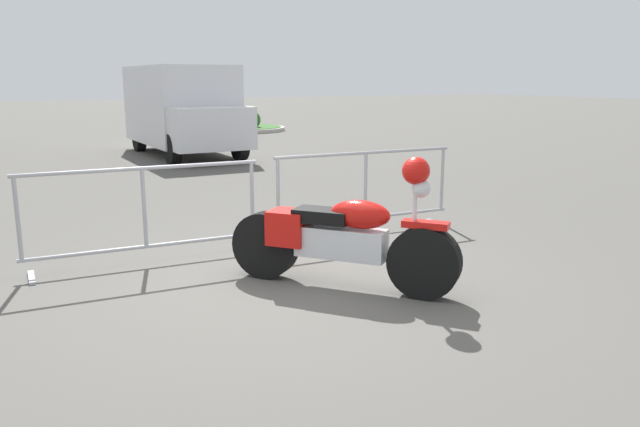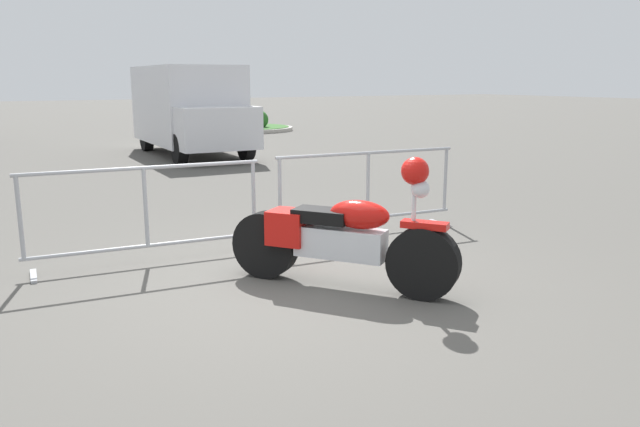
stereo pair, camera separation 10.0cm
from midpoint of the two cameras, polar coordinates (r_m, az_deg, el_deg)
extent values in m
plane|color=#54514C|center=(6.09, -2.96, -6.68)|extent=(120.00, 120.00, 0.00)
cylinder|color=black|center=(5.75, 9.92, -4.48)|extent=(0.56, 0.65, 0.67)
cylinder|color=black|center=(6.31, -4.54, -2.86)|extent=(0.56, 0.65, 0.67)
cube|color=silver|center=(5.95, 2.36, -2.70)|extent=(0.73, 0.85, 0.29)
ellipsoid|color=red|center=(5.82, 4.11, -0.09)|extent=(0.57, 0.63, 0.27)
cube|color=black|center=(5.96, 0.69, -0.18)|extent=(0.56, 0.61, 0.13)
cube|color=red|center=(6.14, -2.37, -1.24)|extent=(0.49, 0.50, 0.33)
cube|color=red|center=(5.66, 10.05, -1.04)|extent=(0.37, 0.42, 0.06)
cylinder|color=silver|center=(5.66, 9.08, 0.45)|extent=(0.06, 0.06, 0.47)
sphere|color=silver|center=(5.61, 9.66, 2.23)|extent=(0.17, 0.17, 0.17)
sphere|color=red|center=(5.60, 9.19, 3.85)|extent=(0.25, 0.25, 0.25)
cylinder|color=#9EA0A5|center=(6.84, -15.45, 4.03)|extent=(2.53, 0.21, 0.04)
cylinder|color=#9EA0A5|center=(7.00, -15.06, -2.87)|extent=(2.53, 0.21, 0.04)
cylinder|color=#9EA0A5|center=(6.81, -25.38, -0.38)|extent=(0.05, 0.05, 0.85)
cylinder|color=#9EA0A5|center=(6.90, -15.25, 0.54)|extent=(0.05, 0.05, 0.85)
cylinder|color=#9EA0A5|center=(7.21, -5.69, 1.39)|extent=(0.05, 0.05, 0.85)
cube|color=#9EA0A5|center=(6.95, -24.35, -5.24)|extent=(0.09, 0.44, 0.03)
cube|color=#9EA0A5|center=(7.33, -6.11, -3.35)|extent=(0.09, 0.44, 0.03)
cylinder|color=#9EA0A5|center=(7.99, 4.81, 5.54)|extent=(2.53, 0.21, 0.04)
cylinder|color=#9EA0A5|center=(8.13, 4.70, -0.41)|extent=(2.53, 0.21, 0.04)
cylinder|color=#9EA0A5|center=(7.52, -3.31, 1.88)|extent=(0.05, 0.05, 0.85)
cylinder|color=#9EA0A5|center=(8.05, 4.75, 2.54)|extent=(0.05, 0.05, 0.85)
cylinder|color=#9EA0A5|center=(8.72, 11.71, 3.07)|extent=(0.05, 0.05, 0.85)
cube|color=#9EA0A5|center=(7.68, -2.77, -2.56)|extent=(0.09, 0.44, 0.03)
cube|color=#9EA0A5|center=(8.79, 11.18, -0.89)|extent=(0.09, 0.44, 0.03)
cube|color=silver|center=(17.26, -11.92, 9.72)|extent=(2.06, 4.13, 2.00)
cube|color=silver|center=(14.92, -9.06, 7.68)|extent=(1.91, 0.93, 1.00)
cylinder|color=black|center=(15.63, -6.58, 6.18)|extent=(0.25, 0.72, 0.72)
cylinder|color=black|center=(15.09, -12.54, 5.76)|extent=(0.25, 0.72, 0.72)
cylinder|color=black|center=(18.72, -10.38, 7.04)|extent=(0.25, 0.72, 0.72)
cylinder|color=black|center=(18.27, -15.42, 6.68)|extent=(0.25, 0.72, 0.72)
cylinder|color=#262838|center=(20.02, -12.55, 7.45)|extent=(0.31, 0.31, 0.85)
cylinder|color=beige|center=(19.98, -12.64, 9.55)|extent=(0.44, 0.44, 0.62)
sphere|color=tan|center=(19.97, -12.70, 10.76)|extent=(0.22, 0.22, 0.22)
cylinder|color=#ADA89E|center=(24.92, -6.64, 7.71)|extent=(3.65, 3.65, 0.14)
cylinder|color=#38662D|center=(24.92, -6.65, 7.89)|extent=(3.36, 3.36, 0.02)
sphere|color=#3D7A38|center=(25.15, -8.38, 8.58)|extent=(0.74, 0.74, 0.74)
sphere|color=#1E511E|center=(24.72, -7.18, 8.52)|extent=(0.71, 0.71, 0.71)
sphere|color=#286023|center=(24.56, -5.45, 8.54)|extent=(0.71, 0.71, 0.71)
camera|label=1|loc=(0.05, -89.54, 0.10)|focal=35.00mm
camera|label=2|loc=(0.05, 90.46, -0.10)|focal=35.00mm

